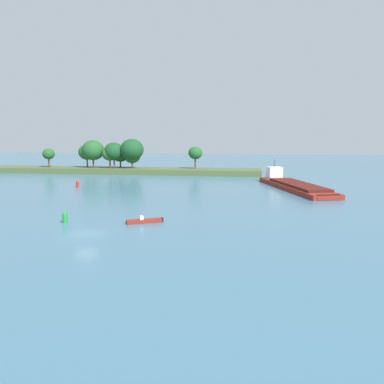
{
  "coord_description": "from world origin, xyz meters",
  "views": [
    {
      "loc": [
        19.45,
        -44.86,
        11.71
      ],
      "look_at": [
        8.39,
        28.6,
        1.2
      ],
      "focal_mm": 38.35,
      "sensor_mm": 36.0,
      "label": 1
    }
  ],
  "objects_px": {
    "cargo_barge": "(293,185)",
    "channel_buoy_red": "(77,184)",
    "fishing_skiff": "(144,221)",
    "channel_buoy_green": "(65,217)"
  },
  "relations": [
    {
      "from": "cargo_barge",
      "to": "channel_buoy_red",
      "type": "height_order",
      "value": "cargo_barge"
    },
    {
      "from": "fishing_skiff",
      "to": "channel_buoy_green",
      "type": "distance_m",
      "value": 10.52
    },
    {
      "from": "fishing_skiff",
      "to": "channel_buoy_red",
      "type": "distance_m",
      "value": 41.32
    },
    {
      "from": "cargo_barge",
      "to": "channel_buoy_green",
      "type": "distance_m",
      "value": 52.07
    },
    {
      "from": "channel_buoy_red",
      "to": "channel_buoy_green",
      "type": "height_order",
      "value": "same"
    },
    {
      "from": "cargo_barge",
      "to": "fishing_skiff",
      "type": "relative_size",
      "value": 6.57
    },
    {
      "from": "cargo_barge",
      "to": "channel_buoy_green",
      "type": "bearing_deg",
      "value": -129.71
    },
    {
      "from": "cargo_barge",
      "to": "channel_buoy_green",
      "type": "height_order",
      "value": "cargo_barge"
    },
    {
      "from": "cargo_barge",
      "to": "channel_buoy_red",
      "type": "xyz_separation_m",
      "value": [
        -47.18,
        -4.98,
        -0.03
      ]
    },
    {
      "from": "fishing_skiff",
      "to": "channel_buoy_green",
      "type": "height_order",
      "value": "channel_buoy_green"
    }
  ]
}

